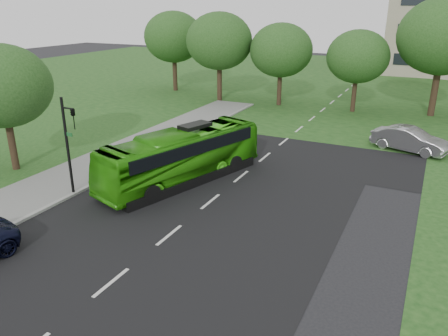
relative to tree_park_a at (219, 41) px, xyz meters
name	(u,v)px	position (x,y,z in m)	size (l,w,h in m)	color
ground	(191,217)	(11.26, -25.60, -6.24)	(160.00, 160.00, 0.00)	black
street_surfaces	(310,116)	(10.88, -2.85, -6.21)	(120.00, 120.00, 0.15)	black
tree_park_a	(219,41)	(0.00, 0.00, 0.00)	(6.92, 6.92, 9.19)	black
tree_park_b	(281,50)	(6.56, 0.66, -0.71)	(6.25, 6.25, 8.20)	black
tree_park_c	(358,57)	(14.01, 1.00, -1.01)	(5.80, 5.80, 7.71)	black
tree_park_d	(444,36)	(20.96, 2.51, 0.93)	(8.00, 8.00, 10.58)	black
tree_park_f	(174,37)	(-7.53, 3.05, 0.02)	(6.89, 6.89, 9.20)	black
tree_side_near	(2,86)	(-2.12, -24.64, -0.99)	(5.82, 5.82, 7.73)	black
bus	(182,156)	(8.36, -21.61, -4.73)	(2.54, 10.85, 3.02)	#33A412
sedan	(409,140)	(19.94, -9.84, -5.39)	(1.80, 5.15, 1.70)	#9B9A9E
traffic_light	(69,140)	(4.22, -26.05, -3.07)	(0.88, 0.27, 5.39)	black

